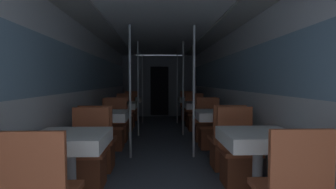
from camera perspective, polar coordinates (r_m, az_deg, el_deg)
wall_left at (r=5.40m, az=-15.63°, el=1.49°), size 0.05×10.19×2.15m
wall_right at (r=5.44m, az=12.54°, el=1.54°), size 0.05×10.19×2.15m
ceiling_panel at (r=5.34m, az=-1.51°, el=13.11°), size 2.64×10.19×0.07m
bulkhead_far at (r=9.34m, az=-1.87°, el=1.82°), size 2.59×0.09×2.15m
dining_table_left_0 at (r=2.68m, az=-20.47°, el=-10.00°), size 0.68×0.68×0.76m
chair_left_far_0 at (r=3.32m, az=-17.08°, el=-14.16°), size 0.45×0.45×0.93m
dining_table_left_1 at (r=4.36m, az=-13.23°, el=-4.94°), size 0.68×0.68×0.76m
chair_left_near_1 at (r=3.86m, az=-14.85°, el=-11.69°), size 0.45×0.45×0.93m
chair_left_far_1 at (r=4.99m, az=-11.89°, el=-8.32°), size 0.45×0.45×0.93m
support_pole_left_1 at (r=4.27m, az=-8.26°, el=0.55°), size 0.04×0.04×2.15m
dining_table_left_2 at (r=6.08m, az=-10.10°, el=-2.69°), size 0.68×0.68×0.76m
chair_left_near_2 at (r=5.56m, az=-10.89°, el=-7.16°), size 0.45×0.45×0.93m
chair_left_far_2 at (r=6.71m, az=-9.39°, el=-5.41°), size 0.45×0.45×0.93m
support_pole_left_2 at (r=6.02m, az=-6.54°, el=1.24°), size 0.04×0.04×2.15m
dining_table_left_3 at (r=7.83m, az=-8.36°, el=-1.43°), size 0.68×0.68×0.76m
chair_left_near_3 at (r=7.28m, az=-8.83°, el=-4.75°), size 0.45×0.45×0.93m
chair_left_far_3 at (r=8.45m, az=-7.92°, el=-3.69°), size 0.45×0.45×0.93m
support_pole_left_3 at (r=7.78m, az=-5.59°, el=1.62°), size 0.04×0.04×2.15m
dining_table_right_0 at (r=2.73m, az=18.97°, el=-9.73°), size 0.68×0.68×0.76m
chair_right_far_0 at (r=3.36m, az=15.10°, el=-13.91°), size 0.45×0.45×0.93m
dining_table_right_1 at (r=4.39m, az=10.57°, el=-4.85°), size 0.68×0.68×0.76m
chair_right_near_1 at (r=3.90m, az=12.49°, el=-11.52°), size 0.45×0.45×0.93m
chair_right_far_1 at (r=5.02m, az=9.01°, el=-8.23°), size 0.45×0.45×0.93m
support_pole_right_1 at (r=4.28m, az=5.65°, el=0.58°), size 0.04×0.04×2.15m
dining_table_right_2 at (r=6.11m, az=6.87°, el=-2.64°), size 0.68×0.68×0.76m
chair_right_near_2 at (r=5.58m, az=7.83°, el=-7.09°), size 0.45×0.45×0.93m
chair_right_far_2 at (r=6.73m, az=6.05°, el=-5.36°), size 0.45×0.45×0.93m
support_pole_right_2 at (r=6.03m, az=3.32°, el=1.26°), size 0.04×0.04×2.15m
dining_table_right_3 at (r=7.84m, az=4.81°, el=-1.40°), size 0.68×0.68×0.76m
chair_right_near_3 at (r=7.30m, az=5.38°, el=-4.71°), size 0.45×0.45×0.93m
chair_right_far_3 at (r=8.46m, az=4.30°, el=-3.66°), size 0.45×0.45×0.93m
support_pole_right_3 at (r=7.79m, az=2.04°, el=1.64°), size 0.04×0.04×2.15m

